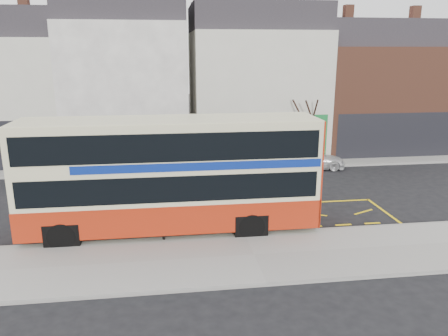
{
  "coord_description": "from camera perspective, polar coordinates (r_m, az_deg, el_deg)",
  "views": [
    {
      "loc": [
        -3.02,
        -16.41,
        7.27
      ],
      "look_at": [
        -0.5,
        2.0,
        2.25
      ],
      "focal_mm": 35.0,
      "sensor_mm": 36.0,
      "label": 1
    }
  ],
  "objects": [
    {
      "name": "terrace_right",
      "position": [
        35.12,
        18.76,
        9.93
      ],
      "size": [
        9.0,
        8.01,
        10.3
      ],
      "color": "brown",
      "rests_on": "ground"
    },
    {
      "name": "kerb",
      "position": [
        17.83,
        2.67,
        -8.7
      ],
      "size": [
        40.0,
        0.15,
        0.15
      ],
      "primitive_type": "cube",
      "color": "gray",
      "rests_on": "ground"
    },
    {
      "name": "street_tree_right",
      "position": [
        28.95,
        10.46,
        7.82
      ],
      "size": [
        2.52,
        2.52,
        5.45
      ],
      "color": "black",
      "rests_on": "ground"
    },
    {
      "name": "road_markings",
      "position": [
        19.65,
        1.63,
        -6.59
      ],
      "size": [
        14.0,
        3.4,
        0.01
      ],
      "primitive_type": null,
      "color": "yellow",
      "rests_on": "ground"
    },
    {
      "name": "car_silver",
      "position": [
        26.54,
        -21.59,
        -0.47
      ],
      "size": [
        3.92,
        2.29,
        1.25
      ],
      "primitive_type": "imported",
      "rotation": [
        0.0,
        0.0,
        1.8
      ],
      "color": "#97989C",
      "rests_on": "ground"
    },
    {
      "name": "terrace_green_shop",
      "position": [
        32.14,
        4.01,
        11.16
      ],
      "size": [
        9.0,
        8.01,
        11.3
      ],
      "color": "silver",
      "rests_on": "ground"
    },
    {
      "name": "terrace_far_left",
      "position": [
        33.19,
        -26.55,
        9.33
      ],
      "size": [
        8.0,
        8.01,
        10.8
      ],
      "color": "silver",
      "rests_on": "ground"
    },
    {
      "name": "terrace_left",
      "position": [
        31.55,
        -12.52,
        11.22
      ],
      "size": [
        8.0,
        8.01,
        11.8
      ],
      "color": "white",
      "rests_on": "ground"
    },
    {
      "name": "pavement",
      "position": [
        16.12,
        3.93,
        -11.43
      ],
      "size": [
        40.0,
        4.0,
        0.15
      ],
      "primitive_type": "cube",
      "color": "#989790",
      "rests_on": "ground"
    },
    {
      "name": "ground",
      "position": [
        18.2,
        2.45,
        -8.45
      ],
      "size": [
        120.0,
        120.0,
        0.0
      ],
      "primitive_type": "plane",
      "color": "black",
      "rests_on": "ground"
    },
    {
      "name": "far_pavement",
      "position": [
        28.5,
        -1.45,
        0.49
      ],
      "size": [
        50.0,
        3.0,
        0.15
      ],
      "primitive_type": "cube",
      "color": "#989790",
      "rests_on": "ground"
    },
    {
      "name": "double_decker_bus",
      "position": [
        17.67,
        -6.82,
        -0.76
      ],
      "size": [
        11.76,
        2.78,
        4.69
      ],
      "rotation": [
        0.0,
        0.0,
        -0.01
      ],
      "color": "beige",
      "rests_on": "ground"
    },
    {
      "name": "car_white",
      "position": [
        28.27,
        11.29,
        1.19
      ],
      "size": [
        4.44,
        2.36,
        1.22
      ],
      "primitive_type": "imported",
      "rotation": [
        0.0,
        0.0,
        1.41
      ],
      "color": "silver",
      "rests_on": "ground"
    },
    {
      "name": "car_grey",
      "position": [
        25.97,
        0.49,
        0.38
      ],
      "size": [
        4.15,
        1.77,
        1.33
      ],
      "primitive_type": "imported",
      "rotation": [
        0.0,
        0.0,
        1.48
      ],
      "color": "#46494E",
      "rests_on": "ground"
    },
    {
      "name": "bus_stop_post",
      "position": [
        16.8,
        -7.87,
        -4.04
      ],
      "size": [
        0.68,
        0.14,
        2.71
      ],
      "rotation": [
        0.0,
        0.0,
        0.14
      ],
      "color": "black",
      "rests_on": "pavement"
    }
  ]
}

